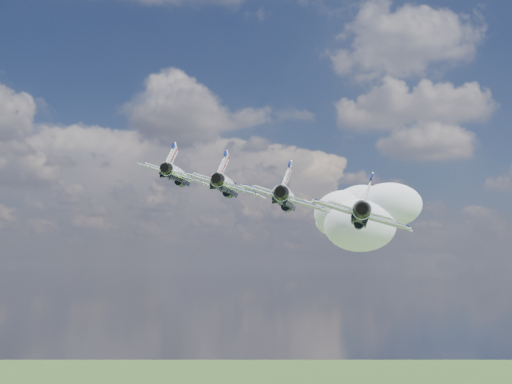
# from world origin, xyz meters

# --- Properties ---
(cloud_far) EXTENTS (55.58, 43.67, 21.83)m
(cloud_far) POSITION_xyz_m (1.43, 202.53, 165.59)
(cloud_far) COLOR white
(jet_0) EXTENTS (11.19, 14.77, 6.89)m
(jet_0) POSITION_xyz_m (-29.69, 30.13, 158.23)
(jet_0) COLOR silver
(jet_1) EXTENTS (11.19, 14.77, 6.89)m
(jet_1) POSITION_xyz_m (-21.90, 23.13, 155.79)
(jet_1) COLOR white
(jet_2) EXTENTS (11.19, 14.77, 6.89)m
(jet_2) POSITION_xyz_m (-14.12, 16.13, 153.34)
(jet_2) COLOR silver
(jet_3) EXTENTS (11.19, 14.77, 6.89)m
(jet_3) POSITION_xyz_m (-6.33, 9.12, 150.90)
(jet_3) COLOR white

